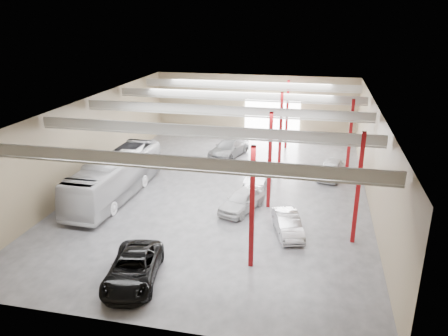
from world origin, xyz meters
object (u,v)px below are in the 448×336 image
at_px(black_sedan, 133,269).
at_px(car_right_near, 288,224).
at_px(car_row_b, 259,175).
at_px(car_right_far, 331,169).
at_px(coach_bus, 116,177).
at_px(car_row_c, 229,148).
at_px(car_row_a, 242,200).

xyz_separation_m(black_sedan, car_right_near, (7.47, 6.97, -0.07)).
relative_size(black_sedan, car_row_b, 1.14).
bearing_deg(car_right_far, car_row_b, -140.87).
relative_size(coach_bus, car_right_near, 2.86).
height_order(car_row_c, car_right_near, car_row_c).
bearing_deg(coach_bus, car_row_a, -0.87).
distance_m(coach_bus, car_row_b, 11.34).
bearing_deg(car_right_far, car_row_c, 170.53).
bearing_deg(car_row_c, coach_bus, -101.99).
bearing_deg(car_right_near, black_sedan, -153.51).
distance_m(coach_bus, car_right_near, 13.65).
bearing_deg(car_right_near, car_row_c, 98.37).
bearing_deg(car_right_near, car_right_far, 59.14).
xyz_separation_m(coach_bus, car_row_b, (10.24, 4.82, -0.85)).
relative_size(coach_bus, car_row_b, 2.48).
bearing_deg(coach_bus, black_sedan, -59.10).
height_order(car_right_near, car_right_far, car_right_far).
distance_m(car_row_b, car_right_near, 8.58).
height_order(coach_bus, car_row_a, coach_bus).
xyz_separation_m(black_sedan, car_row_b, (4.47, 15.00, 0.03)).
relative_size(car_right_near, car_right_far, 0.91).
distance_m(black_sedan, car_row_c, 21.81).
bearing_deg(car_row_c, black_sedan, -74.86).
height_order(black_sedan, car_row_c, car_row_c).
distance_m(coach_bus, car_row_c, 13.26).
xyz_separation_m(coach_bus, car_right_near, (13.24, -3.22, -0.95)).
distance_m(car_right_near, car_right_far, 11.32).
xyz_separation_m(car_row_b, car_row_c, (-3.89, 6.80, 0.05)).
bearing_deg(coach_bus, car_row_b, 26.57).
relative_size(car_row_a, car_right_far, 1.00).
bearing_deg(car_row_b, black_sedan, -103.38).
distance_m(car_row_a, car_right_near, 4.47).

